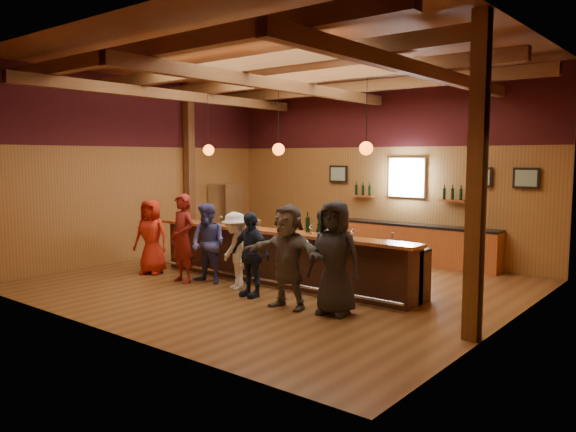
{
  "coord_description": "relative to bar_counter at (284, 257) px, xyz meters",
  "views": [
    {
      "loc": [
        7.13,
        -8.58,
        2.55
      ],
      "look_at": [
        0.0,
        0.3,
        1.35
      ],
      "focal_mm": 35.0,
      "sensor_mm": 36.0,
      "label": 1
    }
  ],
  "objects": [
    {
      "name": "framed_pictures",
      "position": [
        1.65,
        3.79,
        1.58
      ],
      "size": [
        5.35,
        0.05,
        0.45
      ],
      "color": "black",
      "rests_on": "room"
    },
    {
      "name": "back_bar_cabinet",
      "position": [
        1.18,
        3.57,
        -0.05
      ],
      "size": [
        4.0,
        0.52,
        0.95
      ],
      "color": "#97441B",
      "rests_on": "ground"
    },
    {
      "name": "bottle_b",
      "position": [
        1.0,
        -0.17,
        0.72
      ],
      "size": [
        0.07,
        0.07,
        0.33
      ],
      "color": "black",
      "rests_on": "bar_counter"
    },
    {
      "name": "bottle_a",
      "position": [
        0.72,
        -0.17,
        0.74
      ],
      "size": [
        0.08,
        0.08,
        0.39
      ],
      "color": "black",
      "rests_on": "bar_counter"
    },
    {
      "name": "wine_shelves",
      "position": [
        0.78,
        3.73,
        1.1
      ],
      "size": [
        3.0,
        0.18,
        0.3
      ],
      "color": "#97441B",
      "rests_on": "room"
    },
    {
      "name": "bar_counter",
      "position": [
        0.0,
        0.0,
        0.0
      ],
      "size": [
        6.3,
        1.07,
        1.11
      ],
      "color": "black",
      "rests_on": "ground"
    },
    {
      "name": "pendant_lights",
      "position": [
        -0.02,
        -0.15,
        2.19
      ],
      "size": [
        4.24,
        0.24,
        1.37
      ],
      "color": "black",
      "rests_on": "room"
    },
    {
      "name": "glass_f",
      "position": [
        0.9,
        -0.3,
        0.71
      ],
      "size": [
        0.08,
        0.08,
        0.17
      ],
      "color": "silver",
      "rests_on": "bar_counter"
    },
    {
      "name": "customer_brown",
      "position": [
        1.28,
        -1.48,
        0.37
      ],
      "size": [
        1.66,
        0.57,
        1.78
      ],
      "primitive_type": "imported",
      "rotation": [
        0.0,
        0.0,
        0.03
      ],
      "color": "#5B5349",
      "rests_on": "ground"
    },
    {
      "name": "bartender",
      "position": [
        0.43,
        0.78,
        0.21
      ],
      "size": [
        0.62,
        0.5,
        1.46
      ],
      "primitive_type": "imported",
      "rotation": [
        0.0,
        0.0,
        2.82
      ],
      "color": "black",
      "rests_on": "ground"
    },
    {
      "name": "glass_b",
      "position": [
        -1.87,
        -0.33,
        0.72
      ],
      "size": [
        0.08,
        0.08,
        0.19
      ],
      "color": "silver",
      "rests_on": "bar_counter"
    },
    {
      "name": "customer_navy",
      "position": [
        0.25,
        -1.28,
        0.26
      ],
      "size": [
        0.93,
        0.43,
        1.56
      ],
      "primitive_type": "imported",
      "rotation": [
        0.0,
        0.0,
        -0.05
      ],
      "color": "#1C2438",
      "rests_on": "ground"
    },
    {
      "name": "customer_dark",
      "position": [
        2.11,
        -1.3,
        0.41
      ],
      "size": [
        0.98,
        0.71,
        1.86
      ],
      "primitive_type": "imported",
      "rotation": [
        0.0,
        0.0,
        0.14
      ],
      "color": "black",
      "rests_on": "ground"
    },
    {
      "name": "customer_white",
      "position": [
        -0.37,
        -1.03,
        0.23
      ],
      "size": [
        1.11,
        0.91,
        1.5
      ],
      "primitive_type": "imported",
      "rotation": [
        0.0,
        0.0,
        -0.43
      ],
      "color": "silver",
      "rests_on": "ground"
    },
    {
      "name": "stainless_fridge",
      "position": [
        -4.12,
        2.45,
        0.38
      ],
      "size": [
        0.7,
        0.7,
        1.8
      ],
      "primitive_type": "cube",
      "color": "silver",
      "rests_on": "ground"
    },
    {
      "name": "glass_d",
      "position": [
        -1.14,
        -0.36,
        0.72
      ],
      "size": [
        0.08,
        0.08,
        0.18
      ],
      "color": "silver",
      "rests_on": "bar_counter"
    },
    {
      "name": "customer_denim",
      "position": [
        -1.15,
        -1.02,
        0.29
      ],
      "size": [
        0.85,
        0.69,
        1.63
      ],
      "primitive_type": "imported",
      "rotation": [
        0.0,
        0.0,
        0.1
      ],
      "color": "#424484",
      "rests_on": "ground"
    },
    {
      "name": "ice_bucket",
      "position": [
        0.39,
        -0.31,
        0.7
      ],
      "size": [
        0.2,
        0.2,
        0.22
      ],
      "primitive_type": "cylinder",
      "color": "brown",
      "rests_on": "bar_counter"
    },
    {
      "name": "customer_orange",
      "position": [
        -2.82,
        -1.14,
        0.3
      ],
      "size": [
        0.93,
        0.77,
        1.64
      ],
      "primitive_type": "imported",
      "rotation": [
        0.0,
        0.0,
        0.36
      ],
      "color": "red",
      "rests_on": "ground"
    },
    {
      "name": "glass_a",
      "position": [
        -2.45,
        -0.38,
        0.71
      ],
      "size": [
        0.08,
        0.08,
        0.18
      ],
      "color": "silver",
      "rests_on": "bar_counter"
    },
    {
      "name": "glass_c",
      "position": [
        -1.57,
        -0.23,
        0.71
      ],
      "size": [
        0.08,
        0.08,
        0.18
      ],
      "color": "silver",
      "rests_on": "bar_counter"
    },
    {
      "name": "glass_e",
      "position": [
        -0.43,
        -0.28,
        0.72
      ],
      "size": [
        0.08,
        0.08,
        0.18
      ],
      "color": "silver",
      "rests_on": "bar_counter"
    },
    {
      "name": "window",
      "position": [
        0.78,
        3.8,
        1.53
      ],
      "size": [
        0.95,
        0.09,
        0.95
      ],
      "color": "silver",
      "rests_on": "room"
    },
    {
      "name": "glass_g",
      "position": [
        1.26,
        -0.3,
        0.73
      ],
      "size": [
        0.09,
        0.09,
        0.19
      ],
      "color": "silver",
      "rests_on": "bar_counter"
    },
    {
      "name": "customer_redvest",
      "position": [
        -1.62,
        -1.28,
        0.38
      ],
      "size": [
        0.7,
        0.49,
        1.81
      ],
      "primitive_type": "imported",
      "rotation": [
        0.0,
        0.0,
        -0.09
      ],
      "color": "maroon",
      "rests_on": "ground"
    },
    {
      "name": "room",
      "position": [
        -0.02,
        -0.09,
        2.69
      ],
      "size": [
        9.04,
        9.0,
        4.52
      ],
      "color": "brown",
      "rests_on": "ground"
    },
    {
      "name": "glass_h",
      "position": [
        1.83,
        -0.31,
        0.71
      ],
      "size": [
        0.07,
        0.07,
        0.17
      ],
      "color": "silver",
      "rests_on": "bar_counter"
    }
  ]
}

